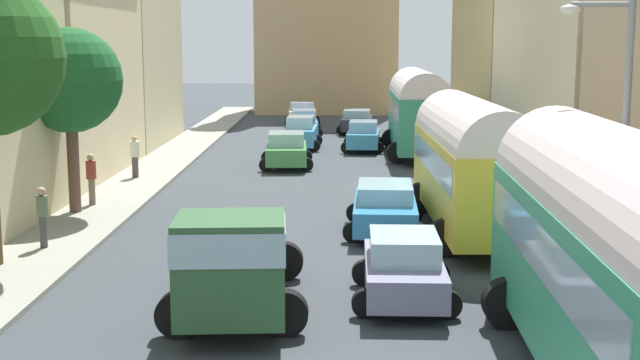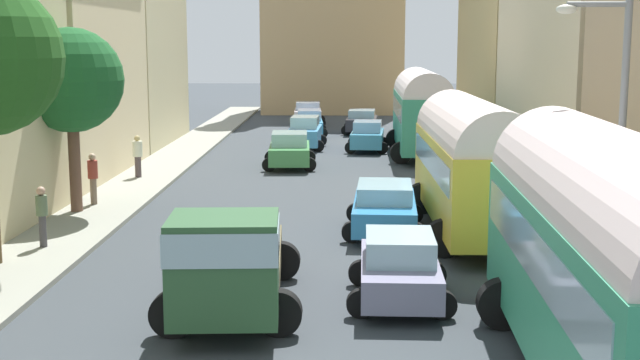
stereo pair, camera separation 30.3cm
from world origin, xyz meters
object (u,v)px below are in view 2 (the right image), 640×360
(car_6, at_px, (367,136))
(parked_bus_0, at_px, (613,252))
(car_2, at_px, (309,123))
(car_4, at_px, (399,268))
(parked_bus_1, at_px, (471,159))
(pedestrian_0, at_px, (138,155))
(pedestrian_1, at_px, (93,177))
(parked_bus_2, at_px, (421,108))
(car_3, at_px, (308,114))
(pedestrian_4, at_px, (42,214))
(car_1, at_px, (305,133))
(car_7, at_px, (362,121))
(car_0, at_px, (290,150))
(car_5, at_px, (385,208))
(cargo_truck_0, at_px, (229,259))
(streetlamp_near, at_px, (613,127))

(car_6, bearing_deg, parked_bus_0, -84.65)
(car_2, height_order, car_4, car_2)
(parked_bus_1, distance_m, pedestrian_0, 15.13)
(parked_bus_0, xyz_separation_m, pedestrian_1, (-12.53, 15.03, -1.27))
(parked_bus_2, distance_m, pedestrian_1, 18.34)
(car_4, bearing_deg, car_3, 95.09)
(parked_bus_2, bearing_deg, pedestrian_4, -121.25)
(car_2, bearing_deg, parked_bus_1, -77.62)
(car_1, relative_size, car_6, 1.07)
(car_7, bearing_deg, pedestrian_4, -107.36)
(car_3, relative_size, car_4, 0.98)
(car_7, bearing_deg, car_0, -104.16)
(parked_bus_0, distance_m, car_5, 12.05)
(parked_bus_1, height_order, car_7, parked_bus_1)
(car_7, distance_m, pedestrian_1, 25.47)
(cargo_truck_0, relative_size, pedestrian_1, 3.57)
(parked_bus_2, height_order, car_5, parked_bus_2)
(car_4, height_order, streetlamp_near, streetlamp_near)
(car_5, bearing_deg, parked_bus_2, 81.17)
(parked_bus_0, distance_m, car_2, 37.81)
(car_0, relative_size, pedestrian_4, 2.21)
(car_5, distance_m, streetlamp_near, 8.56)
(car_2, distance_m, streetlamp_near, 33.40)
(parked_bus_1, xyz_separation_m, car_1, (-5.63, 19.57, -1.35))
(pedestrian_4, bearing_deg, cargo_truck_0, -43.04)
(cargo_truck_0, height_order, pedestrian_4, cargo_truck_0)
(pedestrian_4, distance_m, streetlamp_near, 14.50)
(car_7, xyz_separation_m, pedestrian_0, (-9.46, -17.81, 0.30))
(parked_bus_1, distance_m, car_2, 26.34)
(car_5, bearing_deg, cargo_truck_0, -114.42)
(car_1, bearing_deg, cargo_truck_0, -90.88)
(parked_bus_2, distance_m, car_7, 10.45)
(car_6, xyz_separation_m, car_7, (-0.08, 8.26, -0.03))
(parked_bus_2, relative_size, cargo_truck_0, 1.38)
(car_0, distance_m, car_6, 6.88)
(pedestrian_0, bearing_deg, cargo_truck_0, -70.94)
(car_5, bearing_deg, parked_bus_0, -75.81)
(car_4, xyz_separation_m, pedestrian_1, (-9.58, 10.16, 0.33))
(parked_bus_0, relative_size, streetlamp_near, 1.57)
(car_6, bearing_deg, car_5, -90.27)
(car_7, xyz_separation_m, pedestrian_1, (-9.61, -23.58, 0.34))
(car_0, bearing_deg, parked_bus_1, -64.93)
(car_7, bearing_deg, car_5, -90.01)
(car_1, bearing_deg, pedestrian_4, -105.40)
(car_6, distance_m, car_7, 8.26)
(car_0, xyz_separation_m, car_1, (0.41, 6.66, 0.05))
(car_1, height_order, car_4, car_1)
(cargo_truck_0, bearing_deg, pedestrian_4, 136.96)
(parked_bus_0, xyz_separation_m, car_3, (-6.38, 43.35, -1.56))
(pedestrian_4, bearing_deg, car_3, 80.43)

